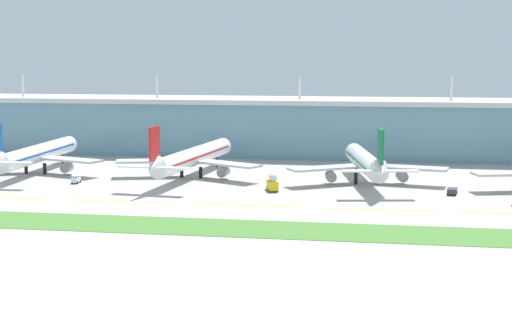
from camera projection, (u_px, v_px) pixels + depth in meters
The scene contains 14 objects.
ground_plane at pixel (262, 199), 212.20m from camera, with size 600.00×600.00×0.00m, color #A8A59E.
terminal_building at pixel (301, 126), 303.90m from camera, with size 288.00×34.00×31.17m.
airliner_nearest at pixel (37, 154), 257.76m from camera, with size 48.77×65.75×18.90m.
airliner_near_middle at pixel (193, 157), 249.54m from camera, with size 48.53×70.91×18.90m.
airliner_far_middle at pixel (366, 162), 237.46m from camera, with size 47.98×58.94×18.90m.
taxiway_stripe_west at pixel (0, 198), 214.14m from camera, with size 28.00×0.70×0.04m, color yellow.
taxiway_stripe_mid_west at pixel (119, 201), 208.53m from camera, with size 28.00×0.70×0.04m, color yellow.
taxiway_stripe_centre at pixel (245, 205), 202.93m from camera, with size 28.00×0.70×0.04m, color yellow.
taxiway_stripe_mid_east at pixel (377, 210), 197.32m from camera, with size 28.00×0.70×0.04m, color yellow.
grass_verge at pixel (236, 228), 175.99m from camera, with size 300.00×18.00×0.10m, color #477A33.
fuel_truck at pixel (272, 183), 224.76m from camera, with size 4.52×7.64×4.95m.
pushback_tug at pixel (452, 191), 218.43m from camera, with size 3.22×4.78×1.85m.
baggage_cart at pixel (76, 179), 238.01m from camera, with size 2.06×3.65×2.48m.
safety_cone_right_wingtip at pixel (512, 205), 201.37m from camera, with size 0.56×0.56×0.70m, color orange.
Camera 1 is at (33.11, -206.33, 38.44)m, focal length 54.99 mm.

